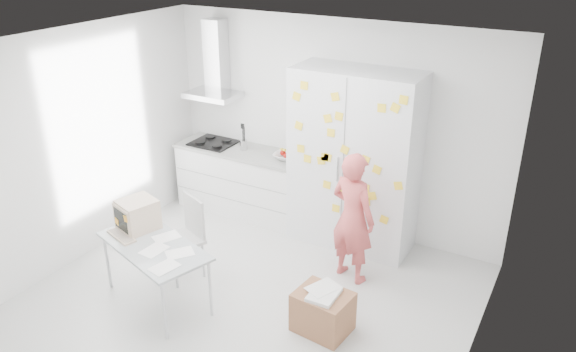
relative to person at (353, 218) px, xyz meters
The scene contains 10 objects.
floor 1.43m from the person, 129.51° to the right, with size 4.50×4.00×0.02m, color silver.
walls 0.99m from the person, 164.66° to the right, with size 4.52×4.01×2.70m.
ceiling 2.29m from the person, 129.51° to the right, with size 4.50×4.00×0.02m, color white.
counter_run 2.13m from the person, 158.62° to the left, with size 1.84×0.63×1.28m.
range_hood 2.85m from the person, 159.47° to the left, with size 0.70×0.48×1.01m.
tall_cabinet 0.88m from the person, 113.09° to the left, with size 1.50×0.68×2.20m.
person is the anchor object (origin of this frame).
desk 2.24m from the person, 144.65° to the right, with size 1.41×1.00×1.02m.
chair 1.86m from the person, 152.90° to the right, with size 0.55×0.55×0.94m.
cardboard_box 1.13m from the person, 82.34° to the right, with size 0.57×0.48×0.46m.
Camera 1 is at (2.78, -4.12, 3.67)m, focal length 35.00 mm.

